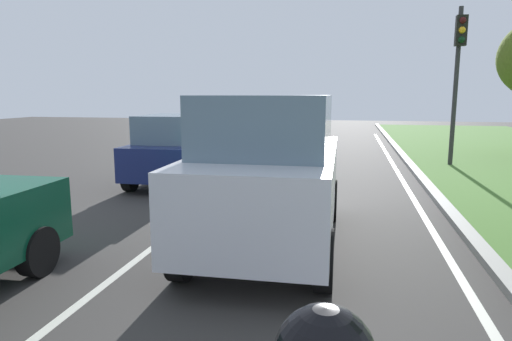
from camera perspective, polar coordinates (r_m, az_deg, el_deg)
name	(u,v)px	position (r m, az deg, el deg)	size (l,w,h in m)	color
ground_plane	(260,186)	(11.33, 0.56, -2.03)	(60.00, 60.00, 0.00)	#383533
lane_line_center	(233,185)	(11.49, -2.87, -1.87)	(0.12, 32.00, 0.01)	silver
lane_line_right_edge	(410,193)	(11.22, 18.92, -2.67)	(0.12, 32.00, 0.01)	silver
curb_right	(432,191)	(11.28, 21.46, -2.45)	(0.24, 48.00, 0.12)	#9E9B93
car_suv_ahead	(270,171)	(6.73, 1.82, -0.01)	(2.04, 4.53, 2.28)	silver
car_hatchback_far	(177,149)	(11.83, -9.94, 2.65)	(1.77, 3.72, 1.78)	navy
traffic_light_near_right	(458,61)	(15.53, 24.27, 12.59)	(0.32, 0.50, 4.94)	#2D2D2D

